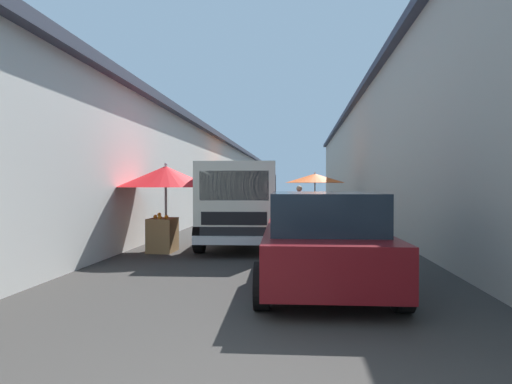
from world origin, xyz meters
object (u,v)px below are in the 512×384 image
at_px(vendor_by_crates, 299,204).
at_px(fruit_stall_far_left, 248,178).
at_px(hatchback_car, 322,238).
at_px(fruit_stall_far_right, 315,184).
at_px(fruit_stall_near_left, 165,183).
at_px(delivery_truck, 240,206).

bearing_deg(vendor_by_crates, fruit_stall_far_left, 27.43).
xyz_separation_m(hatchback_car, vendor_by_crates, (8.41, 0.34, 0.15)).
relative_size(fruit_stall_far_right, hatchback_car, 0.68).
bearing_deg(hatchback_car, vendor_by_crates, 2.32).
relative_size(fruit_stall_near_left, fruit_stall_far_right, 0.83).
bearing_deg(fruit_stall_far_right, fruit_stall_near_left, 158.11).
height_order(fruit_stall_far_left, hatchback_car, fruit_stall_far_left).
xyz_separation_m(fruit_stall_far_left, delivery_truck, (-9.51, -0.99, -0.86)).
distance_m(fruit_stall_far_right, fruit_stall_far_left, 3.23).
relative_size(fruit_stall_near_left, hatchback_car, 0.56).
height_order(fruit_stall_near_left, fruit_stall_far_left, fruit_stall_far_left).
bearing_deg(fruit_stall_near_left, delivery_truck, -68.31).
relative_size(hatchback_car, vendor_by_crates, 2.56).
relative_size(fruit_stall_far_left, delivery_truck, 0.48).
bearing_deg(vendor_by_crates, hatchback_car, -177.68).
xyz_separation_m(fruit_stall_far_left, hatchback_car, (-13.12, -2.79, -1.16)).
xyz_separation_m(fruit_stall_far_right, vendor_by_crates, (-4.07, 0.71, -0.75)).
relative_size(fruit_stall_near_left, vendor_by_crates, 1.44).
distance_m(hatchback_car, vendor_by_crates, 8.41).
height_order(fruit_stall_far_right, fruit_stall_far_left, fruit_stall_far_left).
height_order(fruit_stall_near_left, delivery_truck, fruit_stall_near_left).
distance_m(fruit_stall_near_left, hatchback_car, 4.63).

